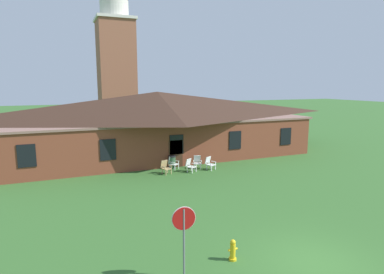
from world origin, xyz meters
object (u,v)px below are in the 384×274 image
object	(u,v)px
lawn_chair_right_end	(210,163)
fire_hydrant	(233,250)
lawn_chair_near_door	(173,162)
lawn_chair_middle	(197,162)
trash_bin	(172,162)
lawn_chair_left_end	(190,165)
lawn_chair_by_porch	(166,167)
stop_sign	(184,228)

from	to	relation	value
lawn_chair_right_end	fire_hydrant	bearing A→B (deg)	-111.71
lawn_chair_near_door	lawn_chair_middle	size ratio (longest dim) A/B	1.00
lawn_chair_near_door	lawn_chair_right_end	bearing A→B (deg)	-25.81
trash_bin	lawn_chair_left_end	bearing A→B (deg)	-56.48
lawn_chair_left_end	lawn_chair_middle	size ratio (longest dim) A/B	1.00
lawn_chair_by_porch	lawn_chair_left_end	size ratio (longest dim) A/B	1.00
lawn_chair_near_door	lawn_chair_right_end	size ratio (longest dim) A/B	1.00
stop_sign	lawn_chair_right_end	bearing A→B (deg)	60.93
lawn_chair_near_door	trash_bin	distance (m)	0.14
lawn_chair_middle	lawn_chair_right_end	xyz separation A→B (m)	(0.70, -0.73, 0.00)
lawn_chair_near_door	lawn_chair_left_end	bearing A→B (deg)	-54.24
lawn_chair_middle	lawn_chair_right_end	bearing A→B (deg)	-46.25
stop_sign	lawn_chair_right_end	distance (m)	13.72
stop_sign	lawn_chair_near_door	size ratio (longest dim) A/B	2.55
fire_hydrant	stop_sign	bearing A→B (deg)	-171.57
lawn_chair_middle	lawn_chair_right_end	distance (m)	1.01
lawn_chair_right_end	fire_hydrant	world-z (taller)	lawn_chair_right_end
lawn_chair_near_door	lawn_chair_left_end	xyz separation A→B (m)	(0.90, -1.26, 0.00)
stop_sign	lawn_chair_middle	distance (m)	14.05
lawn_chair_right_end	trash_bin	xyz separation A→B (m)	(-2.51, 1.34, -0.00)
trash_bin	lawn_chair_by_porch	bearing A→B (deg)	-127.20
stop_sign	lawn_chair_middle	bearing A→B (deg)	64.90
lawn_chair_middle	stop_sign	bearing A→B (deg)	-115.10
lawn_chair_left_end	lawn_chair_by_porch	bearing A→B (deg)	173.34
lawn_chair_left_end	lawn_chair_middle	world-z (taller)	same
lawn_chair_near_door	fire_hydrant	distance (m)	13.03
lawn_chair_by_porch	lawn_chair_right_end	bearing A→B (deg)	-2.72
stop_sign	lawn_chair_right_end	size ratio (longest dim) A/B	2.55
lawn_chair_near_door	lawn_chair_middle	world-z (taller)	same
lawn_chair_left_end	lawn_chair_right_end	world-z (taller)	same
lawn_chair_near_door	lawn_chair_right_end	distance (m)	2.77
lawn_chair_by_porch	lawn_chair_left_end	bearing A→B (deg)	-6.66
lawn_chair_right_end	lawn_chair_middle	bearing A→B (deg)	133.75
lawn_chair_by_porch	fire_hydrant	size ratio (longest dim) A/B	1.21
lawn_chair_by_porch	trash_bin	world-z (taller)	trash_bin
lawn_chair_left_end	lawn_chair_right_end	size ratio (longest dim) A/B	1.00
lawn_chair_middle	lawn_chair_right_end	size ratio (longest dim) A/B	1.00
lawn_chair_near_door	trash_bin	xyz separation A→B (m)	(-0.02, 0.14, -0.00)
lawn_chair_right_end	trash_bin	size ratio (longest dim) A/B	0.98
stop_sign	lawn_chair_by_porch	size ratio (longest dim) A/B	2.55
lawn_chair_by_porch	lawn_chair_middle	world-z (taller)	same
lawn_chair_by_porch	fire_hydrant	bearing A→B (deg)	-95.97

